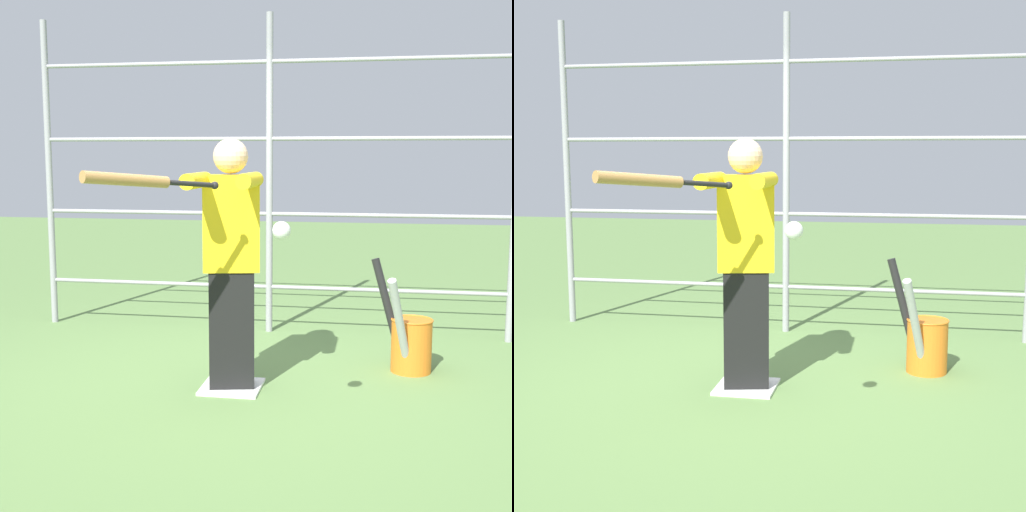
% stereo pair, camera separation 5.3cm
% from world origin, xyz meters
% --- Properties ---
extents(ground_plane, '(24.00, 24.00, 0.00)m').
position_xyz_m(ground_plane, '(0.00, 0.00, 0.00)').
color(ground_plane, '#608447').
extents(home_plate, '(0.40, 0.40, 0.02)m').
position_xyz_m(home_plate, '(0.00, 0.00, 0.01)').
color(home_plate, white).
rests_on(home_plate, ground).
extents(fence_backstop, '(4.18, 0.06, 2.77)m').
position_xyz_m(fence_backstop, '(0.00, -1.60, 1.39)').
color(fence_backstop, '#939399').
rests_on(fence_backstop, ground).
extents(batter, '(0.42, 0.63, 1.68)m').
position_xyz_m(batter, '(0.00, 0.02, 0.91)').
color(batter, black).
rests_on(batter, ground).
extents(baseball_bat_swinging, '(0.57, 0.76, 0.13)m').
position_xyz_m(baseball_bat_swinging, '(0.32, 0.89, 1.44)').
color(baseball_bat_swinging, black).
extents(softball_in_flight, '(0.10, 0.10, 0.10)m').
position_xyz_m(softball_in_flight, '(-0.47, 0.96, 1.19)').
color(softball_in_flight, white).
extents(bat_bucket, '(0.46, 0.61, 0.83)m').
position_xyz_m(bat_bucket, '(-1.20, -0.59, 0.23)').
color(bat_bucket, orange).
rests_on(bat_bucket, ground).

